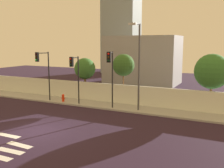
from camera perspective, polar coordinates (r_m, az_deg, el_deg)
The scene contains 13 objects.
ground_plane at distance 18.65m, azimuth -16.04°, elevation -9.77°, with size 80.00×80.00×0.00m, color #281A2D.
sidewalk at distance 25.05m, azimuth -3.39°, elevation -4.49°, with size 36.00×2.40×0.15m, color #A0A0A0.
perimeter_wall at distance 25.96m, azimuth -2.01°, elevation -1.81°, with size 36.00×0.18×1.80m, color silver.
traffic_light_left at distance 24.38m, azimuth -8.16°, elevation 3.08°, with size 0.36×1.18×4.50m.
traffic_light_center at distance 22.37m, azimuth -0.32°, elevation 3.60°, with size 0.47×1.41×5.02m.
traffic_light_right at distance 26.37m, azimuth -14.88°, elevation 3.90°, with size 0.49×1.59×4.88m.
street_lamp_curbside at distance 21.91m, azimuth 5.73°, elevation 5.16°, with size 0.61×2.08×7.32m.
fire_hydrant at distance 26.31m, azimuth -10.62°, elevation -2.92°, with size 0.44×0.26×0.74m.
roadside_tree_leftmost at distance 27.95m, azimuth -5.95°, elevation 3.33°, with size 2.24×2.24×4.33m.
roadside_tree_midleft at distance 25.81m, azimuth 2.53°, elevation 4.13°, with size 2.17×2.17×4.83m.
roadside_tree_midright at distance 23.79m, azimuth 21.00°, elevation 2.57°, with size 2.99×2.99×4.99m.
low_building_distant at distance 38.78m, azimuth 6.66°, elevation 5.26°, with size 10.45×6.00×6.93m, color #949494.
tower_on_skyline at distance 53.38m, azimuth 2.03°, elevation 14.47°, with size 6.80×5.00×22.16m, color gray.
Camera 1 is at (12.02, -13.01, 5.84)m, focal length 41.87 mm.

